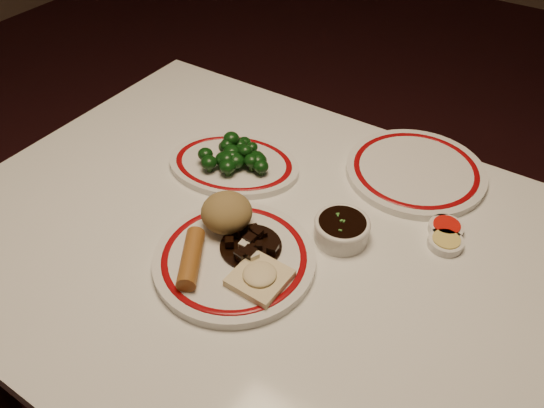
{
  "coord_description": "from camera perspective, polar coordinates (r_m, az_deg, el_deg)",
  "views": [
    {
      "loc": [
        0.39,
        -0.57,
        1.45
      ],
      "look_at": [
        -0.0,
        0.04,
        0.8
      ],
      "focal_mm": 35.0,
      "sensor_mm": 36.0,
      "label": 1
    }
  ],
  "objects": [
    {
      "name": "dining_table",
      "position": [
        1.05,
        -1.01,
        -6.99
      ],
      "size": [
        1.2,
        0.9,
        0.75
      ],
      "color": "white",
      "rests_on": "ground"
    },
    {
      "name": "broccoli_plate",
      "position": [
        1.14,
        -4.14,
        4.28
      ],
      "size": [
        0.33,
        0.31,
        0.02
      ],
      "color": "white",
      "rests_on": "dining_table"
    },
    {
      "name": "fried_wonton",
      "position": [
        0.88,
        -1.32,
        -7.83
      ],
      "size": [
        0.09,
        0.09,
        0.02
      ],
      "color": "beige",
      "rests_on": "main_plate"
    },
    {
      "name": "spring_roll",
      "position": [
        0.91,
        -8.7,
        -5.78
      ],
      "size": [
        0.09,
        0.12,
        0.03
      ],
      "primitive_type": "cylinder",
      "rotation": [
        1.57,
        0.0,
        0.55
      ],
      "color": "#9F6227",
      "rests_on": "main_plate"
    },
    {
      "name": "far_plate",
      "position": [
        1.16,
        15.16,
        3.47
      ],
      "size": [
        0.35,
        0.35,
        0.02
      ],
      "color": "white",
      "rests_on": "dining_table"
    },
    {
      "name": "sweet_sour_dish",
      "position": [
        1.04,
        18.2,
        -2.47
      ],
      "size": [
        0.06,
        0.06,
        0.02
      ],
      "color": "white",
      "rests_on": "dining_table"
    },
    {
      "name": "soy_bowl",
      "position": [
        0.98,
        7.49,
        -2.78
      ],
      "size": [
        0.1,
        0.1,
        0.04
      ],
      "color": "white",
      "rests_on": "dining_table"
    },
    {
      "name": "rice_mound",
      "position": [
        0.96,
        -4.9,
        -0.9
      ],
      "size": [
        0.09,
        0.09,
        0.07
      ],
      "primitive_type": "ellipsoid",
      "color": "olive",
      "rests_on": "main_plate"
    },
    {
      "name": "main_plate",
      "position": [
        0.94,
        -4.06,
        -5.92
      ],
      "size": [
        0.32,
        0.32,
        0.02
      ],
      "color": "white",
      "rests_on": "dining_table"
    },
    {
      "name": "mustard_dish",
      "position": [
        1.01,
        18.16,
        -3.93
      ],
      "size": [
        0.06,
        0.06,
        0.02
      ],
      "color": "white",
      "rests_on": "dining_table"
    },
    {
      "name": "broccoli_pile",
      "position": [
        1.12,
        -3.97,
        5.38
      ],
      "size": [
        0.15,
        0.14,
        0.05
      ],
      "color": "#23471C",
      "rests_on": "broccoli_plate"
    },
    {
      "name": "stirfry_heap",
      "position": [
        0.93,
        -2.34,
        -4.49
      ],
      "size": [
        0.11,
        0.11,
        0.03
      ],
      "color": "black",
      "rests_on": "main_plate"
    }
  ]
}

